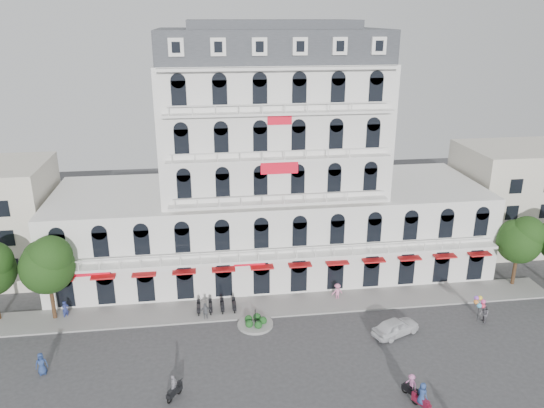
{
  "coord_description": "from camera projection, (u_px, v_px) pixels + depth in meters",
  "views": [
    {
      "loc": [
        -7.03,
        -34.83,
        26.11
      ],
      "look_at": [
        -0.95,
        10.0,
        10.03
      ],
      "focal_mm": 35.0,
      "sensor_mm": 36.0,
      "label": 1
    }
  ],
  "objects": [
    {
      "name": "pedestrian_far",
      "position": [
        66.0,
        310.0,
        48.2
      ],
      "size": [
        0.76,
        0.73,
        1.75
      ],
      "primitive_type": "imported",
      "rotation": [
        0.0,
        0.0,
        0.7
      ],
      "color": "navy",
      "rests_on": "ground"
    },
    {
      "name": "pedestrian_right",
      "position": [
        337.0,
        292.0,
        51.42
      ],
      "size": [
        1.19,
        0.8,
        1.71
      ],
      "primitive_type": "imported",
      "rotation": [
        0.0,
        0.0,
        3.3
      ],
      "color": "pink",
      "rests_on": "ground"
    },
    {
      "name": "rider_east",
      "position": [
        422.0,
        396.0,
        36.98
      ],
      "size": [
        1.01,
        1.56,
        2.16
      ],
      "rotation": [
        0.0,
        0.0,
        2.06
      ],
      "color": "maroon",
      "rests_on": "ground"
    },
    {
      "name": "parked_scooter_row",
      "position": [
        217.0,
        312.0,
        49.56
      ],
      "size": [
        4.4,
        1.8,
        1.1
      ],
      "primitive_type": null,
      "color": "black",
      "rests_on": "ground"
    },
    {
      "name": "pedestrian_mid",
      "position": [
        205.0,
        312.0,
        47.95
      ],
      "size": [
        1.05,
        0.56,
        1.71
      ],
      "primitive_type": "imported",
      "rotation": [
        0.0,
        0.0,
        3.29
      ],
      "color": "slate",
      "rests_on": "ground"
    },
    {
      "name": "flank_building_east",
      "position": [
        520.0,
        196.0,
        62.61
      ],
      "size": [
        14.0,
        10.0,
        12.0
      ],
      "primitive_type": "cube",
      "color": "beige",
      "rests_on": "ground"
    },
    {
      "name": "ground",
      "position": [
        301.0,
        364.0,
        42.15
      ],
      "size": [
        120.0,
        120.0,
        0.0
      ],
      "primitive_type": "plane",
      "color": "#38383A",
      "rests_on": "ground"
    },
    {
      "name": "pedestrian_left",
      "position": [
        41.0,
        364.0,
        40.67
      ],
      "size": [
        1.01,
        0.78,
        1.83
      ],
      "primitive_type": "imported",
      "rotation": [
        0.0,
        0.0,
        0.25
      ],
      "color": "navy",
      "rests_on": "ground"
    },
    {
      "name": "sidewalk",
      "position": [
        283.0,
        305.0,
        50.53
      ],
      "size": [
        53.0,
        4.0,
        0.16
      ],
      "primitive_type": "cube",
      "color": "gray",
      "rests_on": "ground"
    },
    {
      "name": "tree_west_inner",
      "position": [
        47.0,
        263.0,
        46.45
      ],
      "size": [
        4.76,
        4.76,
        8.25
      ],
      "color": "#382314",
      "rests_on": "ground"
    },
    {
      "name": "rider_west",
      "position": [
        174.0,
        389.0,
        38.08
      ],
      "size": [
        1.16,
        1.45,
        1.96
      ],
      "rotation": [
        0.0,
        0.0,
        0.94
      ],
      "color": "black",
      "rests_on": "ground"
    },
    {
      "name": "parked_car",
      "position": [
        396.0,
        327.0,
        45.81
      ],
      "size": [
        4.77,
        3.4,
        1.51
      ],
      "primitive_type": "imported",
      "rotation": [
        0.0,
        0.0,
        1.98
      ],
      "color": "silver",
      "rests_on": "ground"
    },
    {
      "name": "main_building",
      "position": [
        271.0,
        179.0,
        55.62
      ],
      "size": [
        45.0,
        15.0,
        25.8
      ],
      "color": "silver",
      "rests_on": "ground"
    },
    {
      "name": "tree_east_inner",
      "position": [
        520.0,
        238.0,
        52.77
      ],
      "size": [
        4.4,
        4.37,
        7.57
      ],
      "color": "#382314",
      "rests_on": "ground"
    },
    {
      "name": "traffic_island",
      "position": [
        255.0,
        323.0,
        47.29
      ],
      "size": [
        3.2,
        3.2,
        1.6
      ],
      "color": "gray",
      "rests_on": "ground"
    },
    {
      "name": "rider_center",
      "position": [
        411.0,
        386.0,
        38.14
      ],
      "size": [
        0.96,
        1.59,
        1.95
      ],
      "rotation": [
        0.0,
        0.0,
        5.16
      ],
      "color": "black",
      "rests_on": "ground"
    },
    {
      "name": "balloon_vendor",
      "position": [
        483.0,
        310.0,
        47.43
      ],
      "size": [
        1.35,
        1.3,
        2.45
      ],
      "color": "slate",
      "rests_on": "ground"
    }
  ]
}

